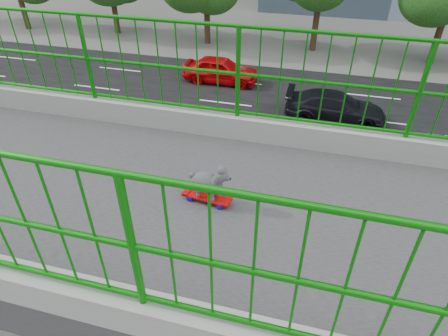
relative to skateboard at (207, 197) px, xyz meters
name	(u,v)px	position (x,y,z in m)	size (l,w,h in m)	color
road	(210,129)	(-12.95, -4.01, -7.04)	(18.00, 90.00, 0.02)	black
skateboard	(207,197)	(0.00, 0.00, 0.00)	(0.21, 0.53, 0.07)	#C50607
poodle	(209,181)	(0.00, 0.02, 0.22)	(0.22, 0.45, 0.38)	#2F2D32
car_2	(438,154)	(-12.35, 6.15, -6.39)	(2.21, 4.79, 1.33)	silver
car_3	(335,107)	(-15.55, 1.87, -6.32)	(2.04, 5.01, 1.45)	black
car_4	(221,70)	(-18.75, -5.04, -6.28)	(1.83, 4.54, 1.55)	red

